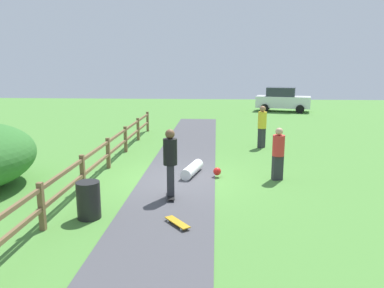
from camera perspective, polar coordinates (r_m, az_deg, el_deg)
ground_plane at (r=11.95m, az=-2.24°, el=-5.57°), size 60.00×60.00×0.00m
asphalt_path at (r=11.95m, az=-2.24°, el=-5.52°), size 2.40×28.00×0.02m
wooden_fence at (r=12.31m, az=-14.40°, el=-2.20°), size 0.12×18.12×1.10m
trash_bin at (r=9.28m, az=-15.55°, el=-8.27°), size 0.56×0.56×0.90m
skater_riding at (r=10.07m, az=-3.35°, el=-2.43°), size 0.43×0.82×1.91m
skater_fallen at (r=12.41m, az=0.34°, el=-3.93°), size 1.31×1.51×0.36m
skateboard_loose at (r=8.66m, az=-2.26°, el=-11.90°), size 0.65×0.75×0.08m
bystander_yellow at (r=16.76m, az=10.68°, el=2.94°), size 0.54×0.54×1.87m
bystander_red at (r=12.08m, az=13.07°, el=-1.12°), size 0.47×0.47×1.69m
parked_car_white at (r=30.89m, az=13.69°, el=6.64°), size 4.48×2.72×1.92m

